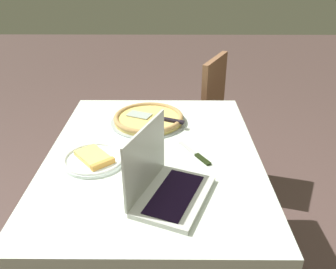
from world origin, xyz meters
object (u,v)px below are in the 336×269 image
(pizza_tray, at_px, (149,119))
(chair_near, at_px, (198,113))
(dining_table, at_px, (153,165))
(table_knife, at_px, (197,155))
(laptop, at_px, (164,182))
(pizza_plate, at_px, (94,159))

(pizza_tray, distance_m, chair_near, 0.74)
(dining_table, xyz_separation_m, table_knife, (-0.03, -0.18, 0.07))
(dining_table, distance_m, laptop, 0.33)
(laptop, relative_size, pizza_plate, 1.44)
(chair_near, bearing_deg, dining_table, 163.76)
(pizza_plate, relative_size, chair_near, 0.27)
(table_knife, height_order, chair_near, chair_near)
(table_knife, distance_m, chair_near, 0.98)
(laptop, height_order, chair_near, laptop)
(laptop, bearing_deg, chair_near, -10.13)
(pizza_tray, relative_size, table_knife, 1.91)
(dining_table, xyz_separation_m, pizza_plate, (-0.08, 0.24, 0.08))
(dining_table, height_order, pizza_tray, pizza_tray)
(pizza_tray, xyz_separation_m, chair_near, (0.63, -0.30, -0.25))
(dining_table, height_order, table_knife, table_knife)
(pizza_tray, bearing_deg, pizza_plate, 151.57)
(chair_near, bearing_deg, pizza_tray, 154.22)
(pizza_plate, bearing_deg, table_knife, -83.22)
(dining_table, distance_m, table_knife, 0.20)
(dining_table, relative_size, laptop, 3.21)
(laptop, xyz_separation_m, pizza_plate, (0.22, 0.29, -0.04))
(table_knife, bearing_deg, chair_near, -5.01)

